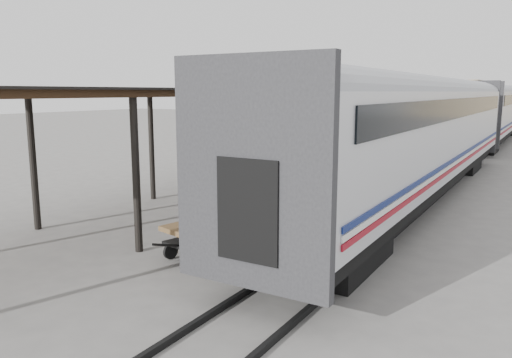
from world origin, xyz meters
The scene contains 10 objects.
ground centered at (0.00, 0.00, 0.00)m, with size 160.00×160.00×0.00m, color slate.
train centered at (3.19, 33.79, 2.69)m, with size 3.45×76.01×4.01m.
canopy centered at (-3.40, 24.00, 4.00)m, with size 4.90×64.30×4.15m.
rails centered at (3.20, 34.00, 0.06)m, with size 1.54×150.00×0.12m.
building_left centered at (-10.00, 82.00, 3.00)m, with size 12.00×8.00×6.00m, color tan.
baggage_cart centered at (0.45, -1.24, 0.65)m, with size 1.78×2.63×0.86m.
suitcase_stack centered at (0.43, -0.84, 1.06)m, with size 1.44×1.07×0.57m.
luggage_tug centered at (-2.15, 17.68, 0.67)m, with size 1.02×1.66×1.47m.
porter centered at (0.70, -1.89, 1.84)m, with size 0.71×0.47×1.96m, color navy.
pedestrian centered at (-3.36, 14.24, 0.89)m, with size 1.04×0.43×1.78m, color black.
Camera 1 is at (7.57, -10.99, 4.04)m, focal length 35.00 mm.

